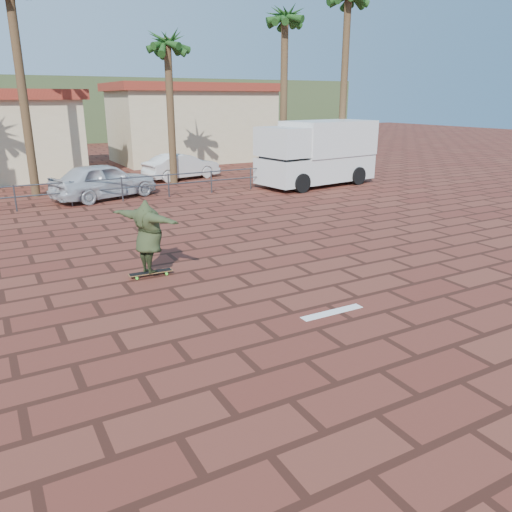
{
  "coord_description": "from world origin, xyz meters",
  "views": [
    {
      "loc": [
        -5.04,
        -8.43,
        4.06
      ],
      "look_at": [
        -0.05,
        0.58,
        0.8
      ],
      "focal_mm": 35.0,
      "sensor_mm": 36.0,
      "label": 1
    }
  ],
  "objects_px": {
    "campervan": "(317,152)",
    "car_white": "(182,166)",
    "car_silver": "(104,181)",
    "longboard": "(151,273)",
    "skateboarder": "(148,237)"
  },
  "relations": [
    {
      "from": "campervan",
      "to": "car_white",
      "type": "relative_size",
      "value": 1.53
    },
    {
      "from": "skateboarder",
      "to": "longboard",
      "type": "bearing_deg",
      "value": -148.42
    },
    {
      "from": "car_silver",
      "to": "campervan",
      "type": "bearing_deg",
      "value": -116.34
    },
    {
      "from": "skateboarder",
      "to": "campervan",
      "type": "bearing_deg",
      "value": -76.3
    },
    {
      "from": "car_silver",
      "to": "car_white",
      "type": "relative_size",
      "value": 1.1
    },
    {
      "from": "campervan",
      "to": "car_white",
      "type": "xyz_separation_m",
      "value": [
        -5.08,
        4.99,
        -0.94
      ]
    },
    {
      "from": "longboard",
      "to": "campervan",
      "type": "xyz_separation_m",
      "value": [
        11.19,
        8.88,
        1.51
      ]
    },
    {
      "from": "longboard",
      "to": "campervan",
      "type": "height_order",
      "value": "campervan"
    },
    {
      "from": "campervan",
      "to": "car_silver",
      "type": "relative_size",
      "value": 1.38
    },
    {
      "from": "skateboarder",
      "to": "car_silver",
      "type": "height_order",
      "value": "skateboarder"
    },
    {
      "from": "skateboarder",
      "to": "car_white",
      "type": "relative_size",
      "value": 0.53
    },
    {
      "from": "skateboarder",
      "to": "car_white",
      "type": "distance_m",
      "value": 15.16
    },
    {
      "from": "longboard",
      "to": "skateboarder",
      "type": "xyz_separation_m",
      "value": [
        -0.0,
        0.0,
        0.89
      ]
    },
    {
      "from": "longboard",
      "to": "skateboarder",
      "type": "bearing_deg",
      "value": 149.12
    },
    {
      "from": "longboard",
      "to": "skateboarder",
      "type": "height_order",
      "value": "skateboarder"
    }
  ]
}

